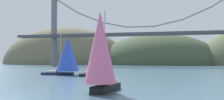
{
  "coord_description": "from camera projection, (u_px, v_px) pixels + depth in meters",
  "views": [
    {
      "loc": [
        14.89,
        -20.55,
        3.66
      ],
      "look_at": [
        0.0,
        40.79,
        5.74
      ],
      "focal_mm": 41.83,
      "sensor_mm": 36.0,
      "label": 1
    }
  ],
  "objects": [
    {
      "name": "ground_plane",
      "position": [
        5.0,
        99.0,
        23.35
      ],
      "size": [
        360.0,
        360.0,
        0.0
      ],
      "primitive_type": "plane",
      "color": "#426075"
    },
    {
      "name": "sailboat_pink_spinnaker",
      "position": [
        101.0,
        50.0,
        27.6
      ],
      "size": [
        3.69,
        6.78,
        8.97
      ],
      "color": "black",
      "rests_on": "ground_plane"
    },
    {
      "name": "sailboat_white_mainsail",
      "position": [
        99.0,
        59.0,
        56.06
      ],
      "size": [
        5.62,
        7.26,
        7.61
      ],
      "color": "black",
      "rests_on": "ground_plane"
    },
    {
      "name": "headland_center",
      "position": [
        158.0,
        65.0,
        153.29
      ],
      "size": [
        73.37,
        44.0,
        36.85
      ],
      "primitive_type": "ellipsoid",
      "color": "#425138",
      "rests_on": "ground_plane"
    },
    {
      "name": "suspension_bridge",
      "position": [
        141.0,
        32.0,
        116.13
      ],
      "size": [
        120.13,
        6.0,
        33.32
      ],
      "color": "slate",
      "rests_on": "ground_plane"
    },
    {
      "name": "headland_left",
      "position": [
        63.0,
        64.0,
        167.44
      ],
      "size": [
        84.04,
        44.0,
        47.88
      ],
      "primitive_type": "ellipsoid",
      "color": "#6B664C",
      "rests_on": "ground_plane"
    },
    {
      "name": "sailboat_blue_spinnaker",
      "position": [
        67.0,
        55.0,
        57.85
      ],
      "size": [
        8.64,
        5.5,
        9.62
      ],
      "color": "#191E4C",
      "rests_on": "ground_plane"
    }
  ]
}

